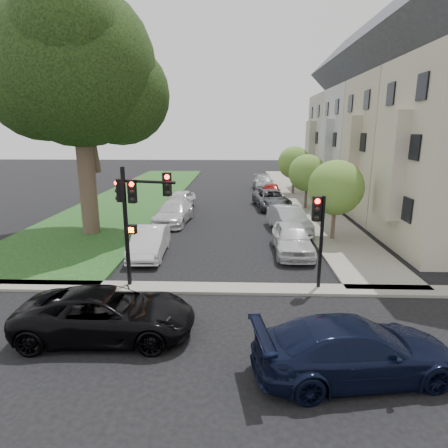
{
  "coord_description": "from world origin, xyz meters",
  "views": [
    {
      "loc": [
        0.59,
        -12.03,
        6.29
      ],
      "look_at": [
        0.0,
        5.0,
        2.0
      ],
      "focal_mm": 30.0,
      "sensor_mm": 36.0,
      "label": 1
    }
  ],
  "objects_px": {
    "car_parked_2": "(271,199)",
    "car_parked_3": "(271,191)",
    "car_cross_near": "(107,313)",
    "car_parked_7": "(180,200)",
    "car_parked_1": "(289,220)",
    "car_parked_6": "(174,212)",
    "car_cross_far": "(355,349)",
    "small_tree_c": "(294,163)",
    "car_parked_4": "(264,183)",
    "small_tree_b": "(307,173)",
    "car_parked_5": "(150,242)",
    "eucalyptus": "(76,68)",
    "traffic_signal_secondary": "(319,225)",
    "traffic_signal_main": "(135,206)",
    "car_parked_0": "(292,238)"
  },
  "relations": [
    {
      "from": "car_cross_far",
      "to": "traffic_signal_main",
      "type": "bearing_deg",
      "value": 42.92
    },
    {
      "from": "traffic_signal_secondary",
      "to": "car_parked_5",
      "type": "bearing_deg",
      "value": 152.85
    },
    {
      "from": "car_parked_5",
      "to": "eucalyptus",
      "type": "bearing_deg",
      "value": 136.56
    },
    {
      "from": "car_cross_far",
      "to": "car_parked_1",
      "type": "bearing_deg",
      "value": -9.88
    },
    {
      "from": "car_parked_1",
      "to": "car_parked_2",
      "type": "height_order",
      "value": "car_parked_1"
    },
    {
      "from": "eucalyptus",
      "to": "small_tree_c",
      "type": "bearing_deg",
      "value": 45.8
    },
    {
      "from": "car_parked_7",
      "to": "car_parked_1",
      "type": "bearing_deg",
      "value": -32.61
    },
    {
      "from": "car_cross_near",
      "to": "small_tree_c",
      "type": "bearing_deg",
      "value": -21.82
    },
    {
      "from": "eucalyptus",
      "to": "small_tree_b",
      "type": "relative_size",
      "value": 3.19
    },
    {
      "from": "car_parked_2",
      "to": "car_parked_4",
      "type": "bearing_deg",
      "value": 83.04
    },
    {
      "from": "traffic_signal_secondary",
      "to": "car_parked_0",
      "type": "bearing_deg",
      "value": 93.63
    },
    {
      "from": "small_tree_b",
      "to": "car_cross_far",
      "type": "height_order",
      "value": "small_tree_b"
    },
    {
      "from": "car_parked_1",
      "to": "car_parked_3",
      "type": "xyz_separation_m",
      "value": [
        -0.11,
        11.61,
        -0.06
      ]
    },
    {
      "from": "small_tree_c",
      "to": "car_parked_4",
      "type": "distance_m",
      "value": 4.83
    },
    {
      "from": "eucalyptus",
      "to": "car_cross_near",
      "type": "relative_size",
      "value": 2.62
    },
    {
      "from": "eucalyptus",
      "to": "car_parked_3",
      "type": "relative_size",
      "value": 3.28
    },
    {
      "from": "car_parked_1",
      "to": "small_tree_c",
      "type": "bearing_deg",
      "value": 70.54
    },
    {
      "from": "small_tree_c",
      "to": "traffic_signal_main",
      "type": "xyz_separation_m",
      "value": [
        -9.61,
        -23.02,
        0.22
      ]
    },
    {
      "from": "car_cross_near",
      "to": "car_parked_7",
      "type": "xyz_separation_m",
      "value": [
        -0.58,
        19.14,
        0.02
      ]
    },
    {
      "from": "car_parked_6",
      "to": "car_cross_near",
      "type": "bearing_deg",
      "value": -84.02
    },
    {
      "from": "car_parked_4",
      "to": "car_parked_7",
      "type": "height_order",
      "value": "car_parked_7"
    },
    {
      "from": "small_tree_c",
      "to": "car_cross_near",
      "type": "bearing_deg",
      "value": -109.69
    },
    {
      "from": "traffic_signal_secondary",
      "to": "car_cross_near",
      "type": "distance_m",
      "value": 8.35
    },
    {
      "from": "car_parked_2",
      "to": "car_parked_4",
      "type": "xyz_separation_m",
      "value": [
        0.04,
        9.93,
        0.0
      ]
    },
    {
      "from": "car_parked_7",
      "to": "car_cross_near",
      "type": "bearing_deg",
      "value": -81.29
    },
    {
      "from": "traffic_signal_secondary",
      "to": "car_parked_7",
      "type": "xyz_separation_m",
      "value": [
        -7.78,
        15.37,
        -1.91
      ]
    },
    {
      "from": "small_tree_b",
      "to": "car_parked_4",
      "type": "xyz_separation_m",
      "value": [
        -2.7,
        10.29,
        -2.2
      ]
    },
    {
      "from": "car_parked_4",
      "to": "traffic_signal_main",
      "type": "bearing_deg",
      "value": -106.58
    },
    {
      "from": "small_tree_c",
      "to": "car_cross_near",
      "type": "distance_m",
      "value": 28.59
    },
    {
      "from": "small_tree_c",
      "to": "car_cross_near",
      "type": "height_order",
      "value": "small_tree_c"
    },
    {
      "from": "traffic_signal_main",
      "to": "car_parked_0",
      "type": "height_order",
      "value": "traffic_signal_main"
    },
    {
      "from": "car_parked_5",
      "to": "car_parked_3",
      "type": "bearing_deg",
      "value": 62.84
    },
    {
      "from": "eucalyptus",
      "to": "small_tree_b",
      "type": "bearing_deg",
      "value": 28.6
    },
    {
      "from": "car_parked_6",
      "to": "car_parked_7",
      "type": "xyz_separation_m",
      "value": [
        -0.22,
        4.47,
        0.02
      ]
    },
    {
      "from": "car_cross_far",
      "to": "car_parked_6",
      "type": "bearing_deg",
      "value": 15.31
    },
    {
      "from": "traffic_signal_main",
      "to": "car_parked_3",
      "type": "bearing_deg",
      "value": 70.63
    },
    {
      "from": "car_parked_4",
      "to": "car_cross_far",
      "type": "bearing_deg",
      "value": -91.48
    },
    {
      "from": "traffic_signal_secondary",
      "to": "car_parked_5",
      "type": "relative_size",
      "value": 0.87
    },
    {
      "from": "traffic_signal_secondary",
      "to": "car_parked_5",
      "type": "distance_m",
      "value": 8.81
    },
    {
      "from": "car_parked_3",
      "to": "car_parked_6",
      "type": "relative_size",
      "value": 0.83
    },
    {
      "from": "traffic_signal_secondary",
      "to": "car_cross_far",
      "type": "height_order",
      "value": "traffic_signal_secondary"
    },
    {
      "from": "eucalyptus",
      "to": "traffic_signal_main",
      "type": "relative_size",
      "value": 2.88
    },
    {
      "from": "small_tree_c",
      "to": "traffic_signal_secondary",
      "type": "relative_size",
      "value": 1.24
    },
    {
      "from": "small_tree_b",
      "to": "car_cross_far",
      "type": "relative_size",
      "value": 0.83
    },
    {
      "from": "car_parked_2",
      "to": "car_parked_3",
      "type": "distance_m",
      "value": 4.17
    },
    {
      "from": "car_parked_0",
      "to": "car_parked_7",
      "type": "relative_size",
      "value": 1.04
    },
    {
      "from": "traffic_signal_main",
      "to": "car_parked_2",
      "type": "relative_size",
      "value": 0.91
    },
    {
      "from": "car_parked_5",
      "to": "car_parked_6",
      "type": "distance_m",
      "value": 6.98
    },
    {
      "from": "small_tree_c",
      "to": "car_parked_7",
      "type": "bearing_deg",
      "value": -142.94
    },
    {
      "from": "small_tree_b",
      "to": "traffic_signal_main",
      "type": "bearing_deg",
      "value": -121.12
    }
  ]
}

